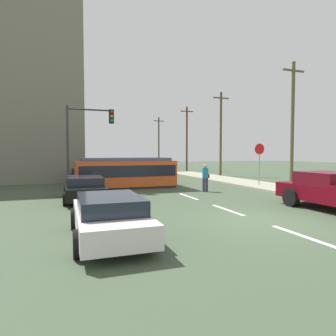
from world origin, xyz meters
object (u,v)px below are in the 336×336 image
at_px(parked_sedan_mid, 85,188).
at_px(stop_sign, 259,155).
at_px(city_bus, 125,167).
at_px(utility_pole_mid, 221,132).
at_px(utility_pole_far, 187,138).
at_px(parked_sedan_far, 83,175).
at_px(parked_sedan_near, 109,216).
at_px(pedestrian_crossing, 205,176).
at_px(parked_sedan_furthest, 77,171).
at_px(streetcar_tram, 126,172).
at_px(utility_pole_near, 292,122).
at_px(utility_pole_distant, 159,141).
at_px(traffic_light_mast, 86,132).

height_order(parked_sedan_mid, stop_sign, stop_sign).
bearing_deg(city_bus, parked_sedan_mid, -109.95).
xyz_separation_m(utility_pole_mid, utility_pole_far, (0.31, 9.57, -0.02)).
distance_m(parked_sedan_far, utility_pole_mid, 14.77).
height_order(parked_sedan_near, utility_pole_far, utility_pole_far).
distance_m(pedestrian_crossing, parked_sedan_mid, 7.20).
relative_size(parked_sedan_mid, parked_sedan_furthest, 1.12).
distance_m(parked_sedan_mid, utility_pole_far, 26.06).
height_order(streetcar_tram, utility_pole_near, utility_pole_near).
height_order(parked_sedan_mid, utility_pole_distant, utility_pole_distant).
height_order(parked_sedan_furthest, utility_pole_near, utility_pole_near).
height_order(parked_sedan_far, stop_sign, stop_sign).
bearing_deg(utility_pole_far, utility_pole_distant, 93.32).
xyz_separation_m(utility_pole_mid, utility_pole_distant, (-0.29, 20.03, -0.13)).
bearing_deg(parked_sedan_near, utility_pole_near, 31.34).
height_order(pedestrian_crossing, parked_sedan_mid, pedestrian_crossing).
height_order(pedestrian_crossing, stop_sign, stop_sign).
bearing_deg(utility_pole_mid, stop_sign, -104.38).
distance_m(parked_sedan_furthest, utility_pole_far, 16.50).
height_order(parked_sedan_near, utility_pole_distant, utility_pole_distant).
xyz_separation_m(traffic_light_mast, utility_pole_near, (13.96, -1.47, 0.97)).
distance_m(parked_sedan_mid, utility_pole_mid, 18.86).
relative_size(utility_pole_mid, utility_pole_distant, 1.03).
bearing_deg(utility_pole_near, parked_sedan_furthest, 138.10).
xyz_separation_m(stop_sign, traffic_light_mast, (-11.52, 1.07, 1.39)).
xyz_separation_m(streetcar_tram, parked_sedan_furthest, (-2.79, 9.66, -0.43)).
height_order(traffic_light_mast, utility_pole_near, utility_pole_near).
distance_m(pedestrian_crossing, stop_sign, 5.00).
distance_m(city_bus, utility_pole_distant, 21.65).
distance_m(parked_sedan_near, utility_pole_far, 31.92).
distance_m(parked_sedan_near, utility_pole_near, 16.96).
distance_m(traffic_light_mast, utility_pole_distant, 31.74).
bearing_deg(pedestrian_crossing, streetcar_tram, 138.47).
distance_m(parked_sedan_far, parked_sedan_furthest, 5.70).
relative_size(parked_sedan_far, traffic_light_mast, 0.85).
relative_size(parked_sedan_near, stop_sign, 1.52).
bearing_deg(utility_pole_mid, pedestrian_crossing, -123.83).
height_order(stop_sign, utility_pole_near, utility_pole_near).
bearing_deg(parked_sedan_mid, utility_pole_mid, 39.09).
bearing_deg(city_bus, utility_pole_mid, -5.06).
bearing_deg(parked_sedan_far, parked_sedan_mid, -92.77).
bearing_deg(pedestrian_crossing, parked_sedan_far, 131.34).
bearing_deg(traffic_light_mast, pedestrian_crossing, -17.51).
relative_size(city_bus, parked_sedan_mid, 1.19).
bearing_deg(stop_sign, parked_sedan_far, 150.16).
distance_m(parked_sedan_near, utility_pole_distant, 41.24).
xyz_separation_m(parked_sedan_mid, utility_pole_mid, (14.33, 11.64, 3.87)).
distance_m(parked_sedan_near, parked_sedan_mid, 7.00).
distance_m(stop_sign, utility_pole_mid, 10.23).
bearing_deg(utility_pole_mid, parked_sedan_furthest, 169.57).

